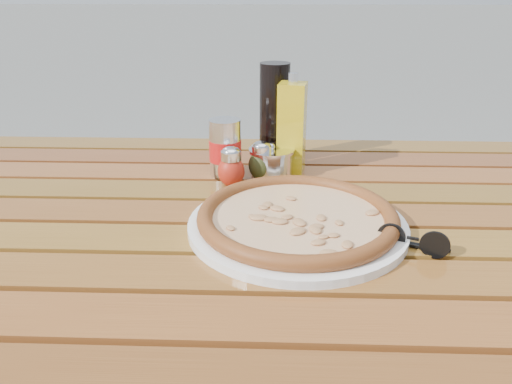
{
  "coord_description": "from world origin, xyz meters",
  "views": [
    {
      "loc": [
        0.03,
        -0.8,
        1.13
      ],
      "look_at": [
        0.0,
        0.02,
        0.78
      ],
      "focal_mm": 35.0,
      "sensor_mm": 36.0,
      "label": 1
    }
  ],
  "objects_px": {
    "oregano_shaker": "(261,161)",
    "soda_can": "(225,148)",
    "pizza": "(297,217)",
    "pepper_shaker": "(231,167)",
    "plate": "(297,225)",
    "dark_bottle": "(274,114)",
    "olive_oil_cruet": "(292,128)",
    "parmesan_tin": "(272,162)",
    "sunglasses": "(413,242)",
    "table": "(256,249)"
  },
  "relations": [
    {
      "from": "oregano_shaker",
      "to": "plate",
      "type": "bearing_deg",
      "value": -74.1
    },
    {
      "from": "plate",
      "to": "sunglasses",
      "type": "relative_size",
      "value": 3.29
    },
    {
      "from": "pepper_shaker",
      "to": "parmesan_tin",
      "type": "distance_m",
      "value": 0.1
    },
    {
      "from": "oregano_shaker",
      "to": "soda_can",
      "type": "distance_m",
      "value": 0.08
    },
    {
      "from": "oregano_shaker",
      "to": "table",
      "type": "bearing_deg",
      "value": -92.11
    },
    {
      "from": "olive_oil_cruet",
      "to": "oregano_shaker",
      "type": "bearing_deg",
      "value": -142.04
    },
    {
      "from": "oregano_shaker",
      "to": "olive_oil_cruet",
      "type": "xyz_separation_m",
      "value": [
        0.06,
        0.05,
        0.06
      ]
    },
    {
      "from": "table",
      "to": "parmesan_tin",
      "type": "height_order",
      "value": "parmesan_tin"
    },
    {
      "from": "soda_can",
      "to": "parmesan_tin",
      "type": "xyz_separation_m",
      "value": [
        0.1,
        -0.0,
        -0.03
      ]
    },
    {
      "from": "table",
      "to": "oregano_shaker",
      "type": "xyz_separation_m",
      "value": [
        0.01,
        0.16,
        0.11
      ]
    },
    {
      "from": "table",
      "to": "olive_oil_cruet",
      "type": "height_order",
      "value": "olive_oil_cruet"
    },
    {
      "from": "sunglasses",
      "to": "soda_can",
      "type": "bearing_deg",
      "value": 156.77
    },
    {
      "from": "plate",
      "to": "pizza",
      "type": "bearing_deg",
      "value": 0.0
    },
    {
      "from": "soda_can",
      "to": "olive_oil_cruet",
      "type": "distance_m",
      "value": 0.15
    },
    {
      "from": "table",
      "to": "pepper_shaker",
      "type": "bearing_deg",
      "value": 113.13
    },
    {
      "from": "dark_bottle",
      "to": "olive_oil_cruet",
      "type": "height_order",
      "value": "dark_bottle"
    },
    {
      "from": "pizza",
      "to": "olive_oil_cruet",
      "type": "bearing_deg",
      "value": 90.64
    },
    {
      "from": "pizza",
      "to": "pepper_shaker",
      "type": "bearing_deg",
      "value": 123.34
    },
    {
      "from": "pizza",
      "to": "parmesan_tin",
      "type": "relative_size",
      "value": 3.54
    },
    {
      "from": "plate",
      "to": "parmesan_tin",
      "type": "bearing_deg",
      "value": 100.18
    },
    {
      "from": "pizza",
      "to": "table",
      "type": "bearing_deg",
      "value": 137.9
    },
    {
      "from": "pepper_shaker",
      "to": "parmesan_tin",
      "type": "relative_size",
      "value": 0.72
    },
    {
      "from": "table",
      "to": "plate",
      "type": "bearing_deg",
      "value": -42.1
    },
    {
      "from": "dark_bottle",
      "to": "olive_oil_cruet",
      "type": "xyz_separation_m",
      "value": [
        0.04,
        -0.07,
        -0.01
      ]
    },
    {
      "from": "oregano_shaker",
      "to": "soda_can",
      "type": "bearing_deg",
      "value": 165.22
    },
    {
      "from": "pepper_shaker",
      "to": "table",
      "type": "bearing_deg",
      "value": -66.87
    },
    {
      "from": "plate",
      "to": "olive_oil_cruet",
      "type": "bearing_deg",
      "value": 90.64
    },
    {
      "from": "plate",
      "to": "dark_bottle",
      "type": "bearing_deg",
      "value": 96.62
    },
    {
      "from": "parmesan_tin",
      "to": "sunglasses",
      "type": "bearing_deg",
      "value": -55.43
    },
    {
      "from": "table",
      "to": "dark_bottle",
      "type": "distance_m",
      "value": 0.34
    },
    {
      "from": "plate",
      "to": "sunglasses",
      "type": "distance_m",
      "value": 0.18
    },
    {
      "from": "soda_can",
      "to": "sunglasses",
      "type": "xyz_separation_m",
      "value": [
        0.31,
        -0.31,
        -0.04
      ]
    },
    {
      "from": "dark_bottle",
      "to": "parmesan_tin",
      "type": "relative_size",
      "value": 1.92
    },
    {
      "from": "pizza",
      "to": "parmesan_tin",
      "type": "bearing_deg",
      "value": 100.18
    },
    {
      "from": "plate",
      "to": "oregano_shaker",
      "type": "distance_m",
      "value": 0.24
    },
    {
      "from": "parmesan_tin",
      "to": "soda_can",
      "type": "bearing_deg",
      "value": 179.59
    },
    {
      "from": "olive_oil_cruet",
      "to": "sunglasses",
      "type": "xyz_separation_m",
      "value": [
        0.17,
        -0.34,
        -0.08
      ]
    },
    {
      "from": "pizza",
      "to": "plate",
      "type": "bearing_deg",
      "value": 180.0
    },
    {
      "from": "pizza",
      "to": "oregano_shaker",
      "type": "height_order",
      "value": "oregano_shaker"
    },
    {
      "from": "dark_bottle",
      "to": "plate",
      "type": "bearing_deg",
      "value": -83.38
    },
    {
      "from": "parmesan_tin",
      "to": "sunglasses",
      "type": "height_order",
      "value": "parmesan_tin"
    },
    {
      "from": "plate",
      "to": "soda_can",
      "type": "xyz_separation_m",
      "value": [
        -0.14,
        0.25,
        0.05
      ]
    },
    {
      "from": "pepper_shaker",
      "to": "dark_bottle",
      "type": "height_order",
      "value": "dark_bottle"
    },
    {
      "from": "pizza",
      "to": "soda_can",
      "type": "height_order",
      "value": "soda_can"
    },
    {
      "from": "plate",
      "to": "parmesan_tin",
      "type": "relative_size",
      "value": 3.14
    },
    {
      "from": "oregano_shaker",
      "to": "sunglasses",
      "type": "relative_size",
      "value": 0.75
    },
    {
      "from": "dark_bottle",
      "to": "parmesan_tin",
      "type": "bearing_deg",
      "value": -92.78
    },
    {
      "from": "table",
      "to": "parmesan_tin",
      "type": "xyz_separation_m",
      "value": [
        0.03,
        0.18,
        0.11
      ]
    },
    {
      "from": "olive_oil_cruet",
      "to": "sunglasses",
      "type": "bearing_deg",
      "value": -62.97
    },
    {
      "from": "plate",
      "to": "dark_bottle",
      "type": "distance_m",
      "value": 0.36
    }
  ]
}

